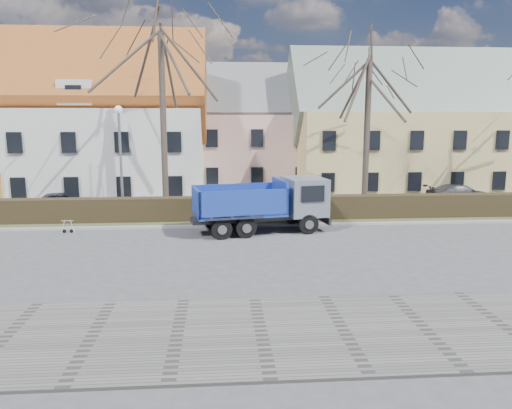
{
  "coord_description": "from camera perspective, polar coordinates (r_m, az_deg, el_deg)",
  "views": [
    {
      "loc": [
        1.15,
        -20.93,
        5.78
      ],
      "look_at": [
        2.89,
        2.23,
        1.6
      ],
      "focal_mm": 35.0,
      "sensor_mm": 36.0,
      "label": 1
    }
  ],
  "objects": [
    {
      "name": "cart_frame",
      "position": [
        26.51,
        -21.2,
        -2.3
      ],
      "size": [
        0.8,
        0.47,
        0.72
      ],
      "primitive_type": null,
      "rotation": [
        0.0,
        0.0,
        0.03
      ],
      "color": "silver",
      "rests_on": "ground"
    },
    {
      "name": "building_white",
      "position": [
        39.57,
        -25.5,
        7.73
      ],
      "size": [
        26.8,
        10.8,
        9.5
      ],
      "primitive_type": null,
      "color": "silver",
      "rests_on": "ground"
    },
    {
      "name": "curb_far",
      "position": [
        26.19,
        -6.72,
        -2.49
      ],
      "size": [
        80.0,
        0.3,
        0.12
      ],
      "primitive_type": "cube",
      "color": "#999793",
      "rests_on": "ground"
    },
    {
      "name": "building_yellow",
      "position": [
        40.77,
        17.23,
        7.59
      ],
      "size": [
        18.8,
        10.8,
        8.5
      ],
      "primitive_type": null,
      "color": "#D8C076",
      "rests_on": "ground"
    },
    {
      "name": "building_pink",
      "position": [
        41.07,
        -0.32,
        7.71
      ],
      "size": [
        10.8,
        8.8,
        8.0
      ],
      "primitive_type": null,
      "color": "#DDAB9C",
      "rests_on": "ground"
    },
    {
      "name": "hedge",
      "position": [
        27.44,
        -6.62,
        -0.64
      ],
      "size": [
        60.0,
        0.9,
        1.3
      ],
      "primitive_type": "cube",
      "color": "black",
      "rests_on": "ground"
    },
    {
      "name": "dump_truck",
      "position": [
        24.75,
        0.05,
        -0.04
      ],
      "size": [
        7.25,
        3.78,
        2.76
      ],
      "primitive_type": null,
      "rotation": [
        0.0,
        0.0,
        0.18
      ],
      "color": "navy",
      "rests_on": "ground"
    },
    {
      "name": "tree_2",
      "position": [
        30.74,
        12.61,
        9.43
      ],
      "size": [
        8.0,
        8.0,
        11.0
      ],
      "primitive_type": null,
      "color": "#3F332B",
      "rests_on": "ground"
    },
    {
      "name": "parked_car_a",
      "position": [
        32.65,
        -21.24,
        0.36
      ],
      "size": [
        3.77,
        2.55,
        1.19
      ],
      "primitive_type": "imported",
      "rotation": [
        0.0,
        0.0,
        1.93
      ],
      "color": "#24252F",
      "rests_on": "ground"
    },
    {
      "name": "tree_1",
      "position": [
        29.61,
        -10.6,
        11.08
      ],
      "size": [
        9.2,
        9.2,
        12.65
      ],
      "primitive_type": null,
      "color": "#3F332B",
      "rests_on": "ground"
    },
    {
      "name": "grass_strip",
      "position": [
        27.76,
        -6.58,
        -1.78
      ],
      "size": [
        80.0,
        3.0,
        0.1
      ],
      "primitive_type": "cube",
      "color": "#434B2A",
      "rests_on": "ground"
    },
    {
      "name": "parked_car_b",
      "position": [
        35.25,
        22.33,
        1.07
      ],
      "size": [
        4.66,
        2.2,
        1.31
      ],
      "primitive_type": "imported",
      "rotation": [
        0.0,
        0.0,
        1.65
      ],
      "color": "#303035",
      "rests_on": "ground"
    },
    {
      "name": "sidewalk_near",
      "position": [
        13.74,
        -9.0,
        -14.61
      ],
      "size": [
        80.0,
        5.0,
        0.08
      ],
      "primitive_type": "cube",
      "color": "slate",
      "rests_on": "ground"
    },
    {
      "name": "streetlight",
      "position": [
        28.57,
        -15.18,
        4.63
      ],
      "size": [
        0.5,
        0.5,
        6.37
      ],
      "primitive_type": null,
      "color": "gray",
      "rests_on": "ground"
    },
    {
      "name": "ground",
      "position": [
        21.75,
        -7.2,
        -5.29
      ],
      "size": [
        120.0,
        120.0,
        0.0
      ],
      "primitive_type": "plane",
      "color": "#4C4C4E"
    }
  ]
}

